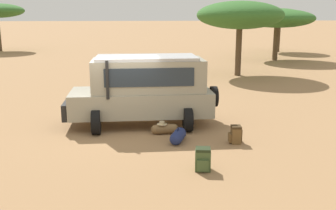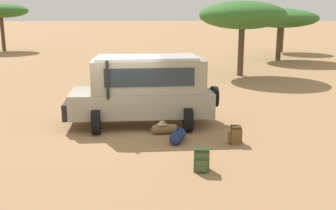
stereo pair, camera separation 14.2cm
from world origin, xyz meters
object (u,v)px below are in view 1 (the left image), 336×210
object	(u,v)px
backpack_cluster_center	(235,135)
acacia_tree_centre_back	(240,15)
duffel_bag_soft_canvas	(178,136)
acacia_tree_right_mid	(277,18)
acacia_tree_far_right	(280,16)
backpack_beside_front_wheel	(203,160)
duffel_bag_low_black_case	(165,129)
safari_vehicle	(144,89)

from	to	relation	value
backpack_cluster_center	acacia_tree_centre_back	world-z (taller)	acacia_tree_centre_back
duffel_bag_soft_canvas	backpack_cluster_center	bearing A→B (deg)	-9.02
acacia_tree_right_mid	acacia_tree_far_right	xyz separation A→B (m)	(2.73, 6.63, 0.14)
backpack_beside_front_wheel	duffel_bag_low_black_case	bearing A→B (deg)	102.67
backpack_cluster_center	acacia_tree_right_mid	xyz separation A→B (m)	(8.63, 20.41, 3.11)
duffel_bag_low_black_case	acacia_tree_centre_back	distance (m)	13.46
backpack_beside_front_wheel	duffel_bag_soft_canvas	bearing A→B (deg)	99.28
safari_vehicle	duffel_bag_soft_canvas	xyz separation A→B (m)	(0.97, -2.03, -1.11)
safari_vehicle	duffel_bag_low_black_case	distance (m)	1.73
acacia_tree_far_right	acacia_tree_right_mid	bearing A→B (deg)	-112.36
acacia_tree_centre_back	acacia_tree_far_right	distance (m)	16.19
backpack_beside_front_wheel	acacia_tree_centre_back	bearing A→B (deg)	71.94
duffel_bag_low_black_case	backpack_cluster_center	bearing A→B (deg)	-29.10
backpack_cluster_center	acacia_tree_right_mid	bearing A→B (deg)	67.08
duffel_bag_soft_canvas	backpack_beside_front_wheel	bearing A→B (deg)	-80.72
acacia_tree_right_mid	acacia_tree_far_right	size ratio (longest dim) A/B	1.26
backpack_beside_front_wheel	backpack_cluster_center	bearing A→B (deg)	55.74
acacia_tree_centre_back	duffel_bag_low_black_case	bearing A→B (deg)	-115.37
duffel_bag_low_black_case	duffel_bag_soft_canvas	world-z (taller)	duffel_bag_soft_canvas
backpack_cluster_center	duffel_bag_soft_canvas	size ratio (longest dim) A/B	0.59
safari_vehicle	acacia_tree_centre_back	world-z (taller)	acacia_tree_centre_back
duffel_bag_soft_canvas	acacia_tree_far_right	bearing A→B (deg)	63.93
acacia_tree_right_mid	backpack_beside_front_wheel	bearing A→B (deg)	-114.03
backpack_beside_front_wheel	acacia_tree_right_mid	world-z (taller)	acacia_tree_right_mid
acacia_tree_right_mid	duffel_bag_low_black_case	bearing A→B (deg)	-119.06
acacia_tree_far_right	duffel_bag_low_black_case	bearing A→B (deg)	-117.42
duffel_bag_low_black_case	safari_vehicle	bearing A→B (deg)	118.62
duffel_bag_soft_canvas	acacia_tree_centre_back	world-z (taller)	acacia_tree_centre_back
duffel_bag_low_black_case	acacia_tree_right_mid	world-z (taller)	acacia_tree_right_mid
duffel_bag_low_black_case	acacia_tree_centre_back	bearing A→B (deg)	64.63
duffel_bag_soft_canvas	acacia_tree_far_right	world-z (taller)	acacia_tree_far_right
backpack_beside_front_wheel	duffel_bag_soft_canvas	distance (m)	2.31
duffel_bag_soft_canvas	acacia_tree_far_right	distance (m)	29.98
duffel_bag_low_black_case	acacia_tree_centre_back	size ratio (longest dim) A/B	0.17
safari_vehicle	acacia_tree_centre_back	distance (m)	12.49
duffel_bag_low_black_case	acacia_tree_right_mid	bearing A→B (deg)	60.94
backpack_cluster_center	acacia_tree_far_right	xyz separation A→B (m)	(11.36, 27.04, 3.25)
backpack_cluster_center	duffel_bag_low_black_case	distance (m)	2.37
safari_vehicle	duffel_bag_low_black_case	size ratio (longest dim) A/B	5.83
backpack_cluster_center	acacia_tree_centre_back	bearing A→B (deg)	74.83
safari_vehicle	acacia_tree_far_right	distance (m)	28.53
backpack_beside_front_wheel	acacia_tree_far_right	size ratio (longest dim) A/B	0.12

